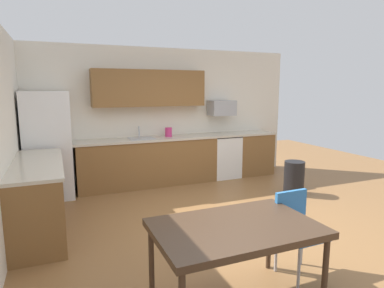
{
  "coord_description": "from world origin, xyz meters",
  "views": [
    {
      "loc": [
        -2.03,
        -3.88,
        1.89
      ],
      "look_at": [
        0.0,
        1.0,
        1.0
      ],
      "focal_mm": 30.77,
      "sensor_mm": 36.0,
      "label": 1
    }
  ],
  "objects_px": {
    "trash_bin": "(294,178)",
    "kettle": "(168,133)",
    "chair_near_table": "(297,226)",
    "oven_range": "(223,156)",
    "refrigerator": "(48,145)",
    "dining_table": "(236,232)",
    "microwave": "(222,108)"
  },
  "relations": [
    {
      "from": "chair_near_table",
      "to": "trash_bin",
      "type": "height_order",
      "value": "chair_near_table"
    },
    {
      "from": "oven_range",
      "to": "microwave",
      "type": "relative_size",
      "value": 1.69
    },
    {
      "from": "trash_bin",
      "to": "kettle",
      "type": "bearing_deg",
      "value": 138.82
    },
    {
      "from": "oven_range",
      "to": "chair_near_table",
      "type": "distance_m",
      "value": 3.83
    },
    {
      "from": "kettle",
      "to": "refrigerator",
      "type": "bearing_deg",
      "value": -176.66
    },
    {
      "from": "refrigerator",
      "to": "dining_table",
      "type": "bearing_deg",
      "value": -68.32
    },
    {
      "from": "oven_range",
      "to": "chair_near_table",
      "type": "xyz_separation_m",
      "value": [
        -1.1,
        -3.67,
        0.05
      ]
    },
    {
      "from": "dining_table",
      "to": "trash_bin",
      "type": "relative_size",
      "value": 2.33
    },
    {
      "from": "oven_range",
      "to": "chair_near_table",
      "type": "height_order",
      "value": "oven_range"
    },
    {
      "from": "dining_table",
      "to": "trash_bin",
      "type": "height_order",
      "value": "dining_table"
    },
    {
      "from": "oven_range",
      "to": "dining_table",
      "type": "relative_size",
      "value": 0.65
    },
    {
      "from": "refrigerator",
      "to": "microwave",
      "type": "height_order",
      "value": "refrigerator"
    },
    {
      "from": "chair_near_table",
      "to": "oven_range",
      "type": "bearing_deg",
      "value": 73.3
    },
    {
      "from": "refrigerator",
      "to": "trash_bin",
      "type": "relative_size",
      "value": 3.09
    },
    {
      "from": "refrigerator",
      "to": "chair_near_table",
      "type": "distance_m",
      "value": 4.31
    },
    {
      "from": "trash_bin",
      "to": "chair_near_table",
      "type": "bearing_deg",
      "value": -129.23
    },
    {
      "from": "dining_table",
      "to": "oven_range",
      "type": "bearing_deg",
      "value": 63.39
    },
    {
      "from": "refrigerator",
      "to": "microwave",
      "type": "xyz_separation_m",
      "value": [
        3.45,
        0.18,
        0.56
      ]
    },
    {
      "from": "microwave",
      "to": "refrigerator",
      "type": "bearing_deg",
      "value": -177.02
    },
    {
      "from": "refrigerator",
      "to": "trash_bin",
      "type": "distance_m",
      "value": 4.38
    },
    {
      "from": "oven_range",
      "to": "kettle",
      "type": "distance_m",
      "value": 1.35
    },
    {
      "from": "microwave",
      "to": "chair_near_table",
      "type": "height_order",
      "value": "microwave"
    },
    {
      "from": "oven_range",
      "to": "dining_table",
      "type": "bearing_deg",
      "value": -116.61
    },
    {
      "from": "chair_near_table",
      "to": "kettle",
      "type": "relative_size",
      "value": 4.25
    },
    {
      "from": "microwave",
      "to": "dining_table",
      "type": "xyz_separation_m",
      "value": [
        -1.94,
        -3.98,
        -0.8
      ]
    },
    {
      "from": "dining_table",
      "to": "chair_near_table",
      "type": "bearing_deg",
      "value": 13.81
    },
    {
      "from": "oven_range",
      "to": "kettle",
      "type": "relative_size",
      "value": 4.55
    },
    {
      "from": "oven_range",
      "to": "trash_bin",
      "type": "distance_m",
      "value": 1.69
    },
    {
      "from": "microwave",
      "to": "dining_table",
      "type": "distance_m",
      "value": 4.5
    },
    {
      "from": "oven_range",
      "to": "kettle",
      "type": "height_order",
      "value": "kettle"
    },
    {
      "from": "refrigerator",
      "to": "microwave",
      "type": "distance_m",
      "value": 3.5
    },
    {
      "from": "microwave",
      "to": "kettle",
      "type": "distance_m",
      "value": 1.31
    }
  ]
}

